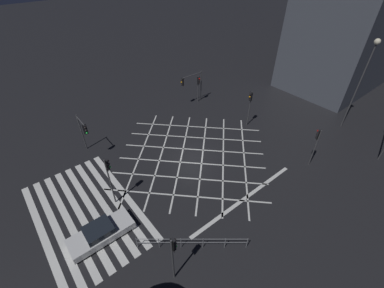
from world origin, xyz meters
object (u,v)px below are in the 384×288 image
Objects in this scene: traffic_light_median_south at (109,173)px; traffic_light_se_cross at (173,251)px; traffic_light_nw_main at (199,84)px; traffic_light_median_north at (250,102)px; street_lamp_west at (366,67)px; traffic_light_ne_main at (317,140)px; traffic_light_nw_cross at (191,82)px; waiting_car at (101,233)px; traffic_light_sw_main at (84,130)px.

traffic_light_median_south reaches higher than traffic_light_se_cross.
traffic_light_nw_main is 7.75m from traffic_light_median_north.
traffic_light_se_cross is (16.26, -15.56, 0.48)m from traffic_light_nw_main.
street_lamp_west reaches higher than traffic_light_nw_main.
traffic_light_ne_main is 0.95× the size of traffic_light_median_north.
waiting_car is at bearing 33.17° from traffic_light_nw_cross.
traffic_light_nw_main is 1.21m from traffic_light_nw_cross.
traffic_light_nw_cross is 1.00× the size of traffic_light_sw_main.
traffic_light_median_north reaches higher than traffic_light_se_cross.
traffic_light_median_south is at bearing -61.61° from traffic_light_nw_main.
traffic_light_median_south is 1.14× the size of traffic_light_ne_main.
traffic_light_nw_main is at bearing -84.89° from traffic_light_median_north.
traffic_light_se_cross is (7.75, 0.20, -0.27)m from traffic_light_median_south.
traffic_light_nw_cross is 16.03m from traffic_light_ne_main.
street_lamp_west is at bearing 31.40° from traffic_light_nw_main.
traffic_light_median_north is at bearing 9.53° from waiting_car.
traffic_light_median_south is 7.76m from traffic_light_se_cross.
traffic_light_nw_main is 17.93m from traffic_light_median_south.
traffic_light_ne_main is 0.89× the size of waiting_car.
traffic_light_ne_main is at bearing 0.67° from traffic_light_nw_main.
street_lamp_west is (-1.65, 24.47, 4.01)m from traffic_light_se_cross.
traffic_light_nw_cross is at bearing -145.97° from street_lamp_west.
street_lamp_west reaches higher than traffic_light_se_cross.
traffic_light_nw_main is at bearing 95.65° from traffic_light_sw_main.
traffic_light_nw_main is 15.78m from traffic_light_ne_main.
traffic_light_median_north reaches higher than traffic_light_nw_cross.
traffic_light_nw_cross is at bearing -77.35° from traffic_light_median_north.
traffic_light_sw_main is at bearing -118.67° from street_lamp_west.
traffic_light_median_south reaches higher than traffic_light_nw_cross.
traffic_light_median_north reaches higher than traffic_light_ne_main.
street_lamp_west is at bearing 124.03° from traffic_light_nw_cross.
traffic_light_median_north is (-8.06, 0.51, 0.14)m from traffic_light_ne_main.
traffic_light_ne_main is 0.41× the size of street_lamp_west.
traffic_light_nw_cross is 0.95× the size of traffic_light_median_north.
traffic_light_median_north is 16.95m from traffic_light_sw_main.
street_lamp_west reaches higher than traffic_light_nw_cross.
waiting_car is at bearing -97.97° from street_lamp_west.
traffic_light_median_north is at bearing -130.00° from street_lamp_west.
traffic_light_median_north reaches higher than traffic_light_nw_main.
traffic_light_se_cross is at bearing -65.81° from waiting_car.
waiting_car is (-5.42, -2.44, -2.35)m from traffic_light_se_cross.
traffic_light_sw_main is (1.49, -15.08, 0.45)m from traffic_light_nw_main.
traffic_light_nw_main reaches higher than waiting_car.
traffic_light_ne_main reaches higher than traffic_light_nw_cross.
street_lamp_west is (6.90, 8.23, 3.98)m from traffic_light_median_north.
traffic_light_se_cross is 0.99× the size of traffic_light_median_north.
traffic_light_nw_main is 0.76× the size of traffic_light_median_south.
traffic_light_ne_main is 20.90m from traffic_light_sw_main.
traffic_light_se_cross is at bearing -86.13° from street_lamp_west.
traffic_light_median_south reaches higher than traffic_light_median_north.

